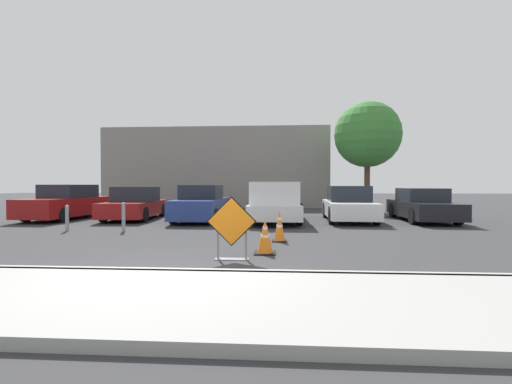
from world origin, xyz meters
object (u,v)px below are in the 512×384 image
Objects in this scene: traffic_cone_second at (279,226)px; parked_car_fourth at (348,205)px; bollard_second at (67,217)px; parked_car_nearest at (68,203)px; road_closed_sign at (232,227)px; parked_car_third at (201,205)px; parked_car_fifth at (422,206)px; bollard_nearest at (124,216)px; traffic_cone_nearest at (265,237)px; pickup_truck at (275,204)px; parked_car_second at (136,204)px.

parked_car_fourth reaches higher than traffic_cone_second.
parked_car_nearest is at bearing 122.15° from bollard_second.
traffic_cone_second is at bearing -13.01° from bollard_second.
bollard_second is at bearing 166.99° from traffic_cone_second.
road_closed_sign is at bearing -112.31° from traffic_cone_second.
traffic_cone_second is at bearing 64.90° from parked_car_fourth.
parked_car_nearest is 6.21m from parked_car_third.
parked_car_fifth is at bearing -175.60° from parked_car_third.
parked_car_nearest is (-9.45, 5.60, 0.30)m from traffic_cone_second.
traffic_cone_second is 7.12m from bollard_second.
parked_car_third is at bearing 107.25° from road_closed_sign.
parked_car_third is at bearing 42.97° from bollard_second.
bollard_nearest is 1.11× the size of bollard_second.
parked_car_nearest reaches higher than traffic_cone_nearest.
traffic_cone_second is 5.29m from bollard_nearest.
parked_car_fifth is (6.19, 0.67, -0.10)m from pickup_truck.
parked_car_second is at bearing -10.62° from parked_car_third.
parked_car_second is 4.25m from bollard_nearest.
parked_car_fifth is at bearing 49.08° from traffic_cone_nearest.
pickup_truck is 5.94m from bollard_nearest.
traffic_cone_nearest is at bearing 143.92° from parked_car_nearest.
parked_car_fifth is at bearing 176.84° from parked_car_second.
parked_car_fourth is at bearing 7.10° from parked_car_fifth.
traffic_cone_second is 0.15× the size of pickup_truck.
parked_car_fourth is (6.19, 0.44, -0.01)m from parked_car_third.
road_closed_sign is 0.27× the size of parked_car_nearest.
traffic_cone_nearest is 0.16× the size of parked_car_fifth.
parked_car_nearest is 15.47m from parked_car_fifth.
traffic_cone_nearest is 7.84m from parked_car_fourth.
traffic_cone_second is at bearing 91.84° from pickup_truck.
parked_car_third reaches higher than traffic_cone_second.
parked_car_fifth is (3.09, 0.19, -0.04)m from parked_car_fourth.
pickup_truck reaches higher than traffic_cone_second.
parked_car_second is at bearing 123.98° from road_closed_sign.
parked_car_third reaches higher than parked_car_second.
pickup_truck reaches higher than bollard_nearest.
parked_car_fifth is at bearing -177.35° from parked_car_nearest.
bollard_second is at bearing 153.73° from traffic_cone_nearest.
parked_car_nearest is 1.11× the size of parked_car_second.
bollard_second is at bearing 20.88° from parked_car_fifth.
parked_car_third is 6.20m from parked_car_fourth.
parked_car_second is 4.08m from bollard_second.
parked_car_nearest reaches higher than parked_car_third.
parked_car_fourth reaches higher than parked_car_second.
pickup_truck is 5.85× the size of bollard_nearest.
parked_car_second reaches higher than traffic_cone_nearest.
parked_car_fourth is at bearing -175.45° from parked_car_third.
traffic_cone_nearest is at bearing 52.58° from parked_car_fifth.
parked_car_nearest is 12.37m from parked_car_fourth.
pickup_truck is (0.80, 7.35, 0.07)m from road_closed_sign.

